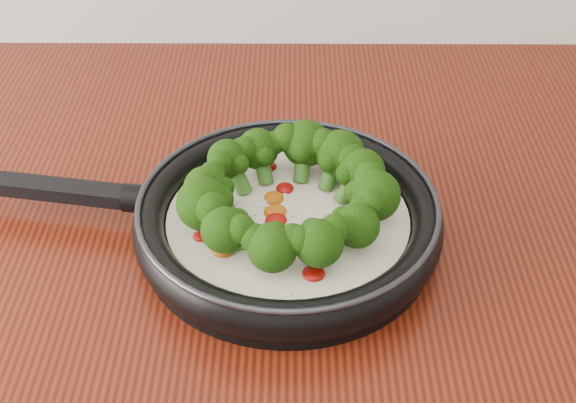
{
  "coord_description": "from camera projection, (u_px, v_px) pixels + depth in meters",
  "views": [
    {
      "loc": [
        -0.05,
        0.47,
        1.41
      ],
      "look_at": [
        -0.06,
        1.06,
        0.95
      ],
      "focal_mm": 48.16,
      "sensor_mm": 36.0,
      "label": 1
    }
  ],
  "objects": [
    {
      "name": "skillet",
      "position": [
        286.0,
        213.0,
        0.76
      ],
      "size": [
        0.49,
        0.35,
        0.09
      ],
      "color": "black",
      "rests_on": "counter"
    }
  ]
}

